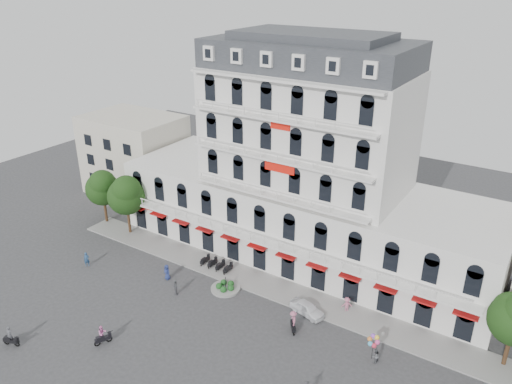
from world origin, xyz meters
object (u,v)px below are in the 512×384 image
object	(u,v)px
rider_southwest	(102,335)
rider_center	(293,321)
balloon_vendor	(375,349)
parked_car	(307,308)
rider_west	(10,337)

from	to	relation	value
rider_southwest	rider_center	bearing A→B (deg)	-27.59
rider_southwest	balloon_vendor	bearing A→B (deg)	-38.46
parked_car	rider_west	world-z (taller)	rider_west
parked_car	rider_southwest	distance (m)	19.67
parked_car	rider_center	distance (m)	3.12
balloon_vendor	rider_center	bearing A→B (deg)	-177.24
rider_west	balloon_vendor	bearing A→B (deg)	10.62
rider_west	rider_center	size ratio (longest dim) A/B	0.91
rider_west	rider_center	bearing A→B (deg)	18.45
rider_center	rider_west	bearing A→B (deg)	-89.20
parked_car	rider_center	size ratio (longest dim) A/B	1.68
rider_center	parked_car	bearing A→B (deg)	144.91
parked_car	balloon_vendor	size ratio (longest dim) A/B	1.56
rider_center	balloon_vendor	world-z (taller)	balloon_vendor
rider_west	balloon_vendor	xyz separation A→B (m)	(28.58, 16.11, 0.40)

